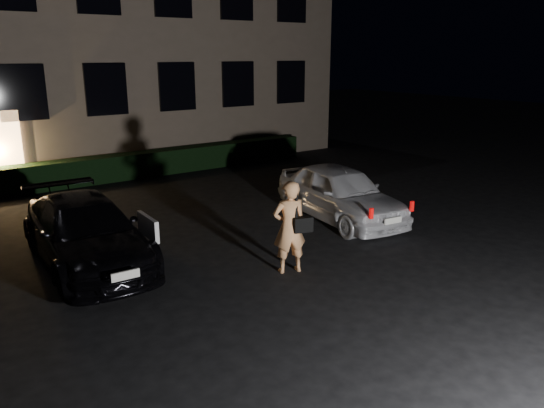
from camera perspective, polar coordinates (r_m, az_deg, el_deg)
ground at (r=10.08m, az=5.11°, el=-8.57°), size 80.00×80.00×0.00m
building at (r=22.77m, az=-21.60°, el=19.51°), size 20.00×8.11×12.00m
hedge at (r=18.78m, az=-16.33°, el=3.80°), size 15.00×0.70×0.85m
sedan at (r=11.42m, az=-19.39°, el=-2.85°), size 2.06×4.75×1.34m
hatch at (r=13.72m, az=7.34°, el=1.20°), size 2.19×4.34×1.42m
man at (r=10.27m, az=1.92°, el=-2.48°), size 0.77×0.63×1.85m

